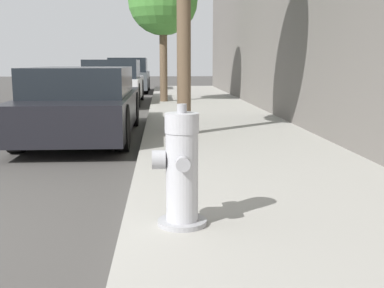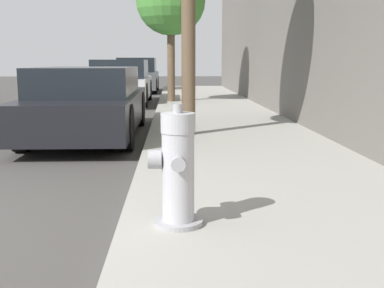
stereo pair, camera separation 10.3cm
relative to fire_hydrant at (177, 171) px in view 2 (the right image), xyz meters
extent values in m
cube|color=#99968E|center=(0.95, -0.17, -0.46)|extent=(2.76, 40.00, 0.14)
cylinder|color=#97979C|center=(0.01, 0.00, -0.38)|extent=(0.35, 0.35, 0.04)
cylinder|color=#B2B2B7|center=(0.01, 0.00, -0.04)|extent=(0.23, 0.23, 0.63)
cylinder|color=#B2B2B7|center=(0.01, 0.00, 0.34)|extent=(0.24, 0.24, 0.14)
cylinder|color=#97979C|center=(0.01, 0.00, 0.44)|extent=(0.07, 0.07, 0.06)
cylinder|color=#97979C|center=(0.01, -0.15, 0.08)|extent=(0.10, 0.08, 0.10)
cylinder|color=#97979C|center=(0.01, 0.15, 0.08)|extent=(0.10, 0.08, 0.10)
cylinder|color=#97979C|center=(-0.16, 0.00, 0.08)|extent=(0.10, 0.13, 0.13)
cube|color=black|center=(-1.46, 5.06, -0.07)|extent=(1.66, 4.53, 0.55)
cube|color=black|center=(-1.46, 4.88, 0.44)|extent=(1.53, 2.49, 0.46)
cylinder|color=black|center=(-2.21, 6.46, -0.19)|extent=(0.20, 0.69, 0.69)
cylinder|color=black|center=(-0.71, 6.46, -0.19)|extent=(0.20, 0.69, 0.69)
cylinder|color=black|center=(-2.21, 3.65, -0.19)|extent=(0.20, 0.69, 0.69)
cylinder|color=black|center=(-0.71, 3.65, -0.19)|extent=(0.20, 0.69, 0.69)
cube|color=silver|center=(-1.59, 11.75, -0.04)|extent=(1.67, 4.28, 0.61)
cube|color=black|center=(-1.59, 11.58, 0.54)|extent=(1.53, 2.36, 0.54)
cylinder|color=black|center=(-2.35, 13.08, -0.19)|extent=(0.20, 0.70, 0.70)
cylinder|color=black|center=(-0.84, 13.08, -0.19)|extent=(0.20, 0.70, 0.70)
cylinder|color=black|center=(-2.35, 10.42, -0.19)|extent=(0.20, 0.70, 0.70)
cylinder|color=black|center=(-0.84, 10.42, -0.19)|extent=(0.20, 0.70, 0.70)
cube|color=#4C5156|center=(-1.50, 17.48, -0.02)|extent=(1.66, 3.95, 0.69)
cube|color=black|center=(-1.50, 17.32, 0.62)|extent=(1.53, 2.17, 0.58)
cylinder|color=black|center=(-2.25, 18.70, -0.22)|extent=(0.20, 0.62, 0.62)
cylinder|color=black|center=(-0.75, 18.70, -0.22)|extent=(0.20, 0.62, 0.62)
cylinder|color=black|center=(-2.25, 16.25, -0.22)|extent=(0.20, 0.62, 0.62)
cylinder|color=black|center=(-0.75, 16.25, -0.22)|extent=(0.20, 0.62, 0.62)
cylinder|color=brown|center=(0.22, 4.35, 1.02)|extent=(0.22, 0.22, 2.82)
cylinder|color=brown|center=(-0.06, 10.87, 0.72)|extent=(0.22, 0.22, 2.23)
sphere|color=#478C38|center=(-0.06, 10.87, 2.48)|extent=(1.98, 1.98, 1.98)
camera|label=1|loc=(-0.13, -3.30, 0.76)|focal=45.00mm
camera|label=2|loc=(-0.03, -3.30, 0.76)|focal=45.00mm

